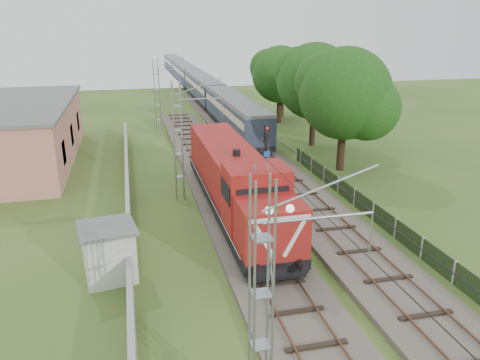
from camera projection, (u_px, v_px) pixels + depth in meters
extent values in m
plane|color=#34551F|center=(275.00, 283.00, 21.73)|extent=(140.00, 140.00, 0.00)
cube|color=#6B6054|center=(240.00, 221.00, 28.13)|extent=(4.20, 70.00, 0.30)
cube|color=black|center=(240.00, 218.00, 28.07)|extent=(2.40, 70.00, 0.10)
cube|color=brown|center=(226.00, 218.00, 27.86)|extent=(0.08, 70.00, 0.05)
cube|color=brown|center=(253.00, 216.00, 28.23)|extent=(0.08, 70.00, 0.05)
cube|color=#6B6054|center=(261.00, 158.00, 41.21)|extent=(4.20, 80.00, 0.30)
cube|color=black|center=(261.00, 156.00, 41.15)|extent=(2.40, 80.00, 0.10)
cube|color=brown|center=(251.00, 156.00, 40.94)|extent=(0.08, 80.00, 0.05)
cube|color=brown|center=(270.00, 154.00, 41.31)|extent=(0.08, 80.00, 0.05)
cylinder|color=gray|center=(319.00, 218.00, 11.85)|extent=(3.00, 0.08, 0.08)
cylinder|color=gray|center=(199.00, 99.00, 30.28)|extent=(3.00, 0.08, 0.08)
cylinder|color=gray|center=(170.00, 70.00, 48.71)|extent=(3.00, 0.08, 0.08)
cylinder|color=black|center=(222.00, 118.00, 31.03)|extent=(0.03, 70.00, 0.03)
cylinder|color=black|center=(222.00, 98.00, 30.61)|extent=(0.03, 70.00, 0.03)
cube|color=#9E9E99|center=(128.00, 193.00, 31.12)|extent=(0.25, 40.00, 1.50)
cube|color=#BE7266|center=(22.00, 134.00, 39.75)|extent=(8.00, 20.00, 5.00)
cube|color=#606060|center=(18.00, 103.00, 38.91)|extent=(8.40, 20.40, 0.25)
cube|color=black|center=(63.00, 153.00, 35.18)|extent=(0.10, 1.60, 1.80)
cube|color=black|center=(71.00, 135.00, 40.71)|extent=(0.10, 1.60, 1.80)
cube|color=black|center=(78.00, 121.00, 46.24)|extent=(0.10, 1.60, 1.80)
cube|color=black|center=(396.00, 228.00, 26.06)|extent=(0.05, 32.00, 1.15)
cube|color=#9E9E99|center=(301.00, 157.00, 39.88)|extent=(0.12, 0.12, 1.20)
cube|color=black|center=(234.00, 199.00, 29.19)|extent=(3.15, 17.86, 0.53)
cube|color=black|center=(259.00, 244.00, 23.97)|extent=(2.31, 3.78, 0.53)
cube|color=black|center=(217.00, 176.00, 34.62)|extent=(2.31, 3.78, 0.53)
cube|color=black|center=(277.00, 276.00, 21.19)|extent=(2.73, 0.26, 0.37)
cube|color=#A4121B|center=(270.00, 227.00, 21.70)|extent=(3.05, 2.63, 2.42)
sphere|color=white|center=(269.00, 210.00, 20.00)|extent=(0.38, 0.38, 0.38)
sphere|color=white|center=(290.00, 208.00, 20.21)|extent=(0.38, 0.38, 0.38)
cube|color=silver|center=(264.00, 242.00, 20.34)|extent=(1.05, 0.06, 1.76)
cube|color=silver|center=(294.00, 238.00, 20.64)|extent=(1.05, 0.06, 1.76)
cube|color=silver|center=(280.00, 219.00, 20.17)|extent=(2.84, 0.06, 0.19)
cube|color=#A4121B|center=(256.00, 198.00, 23.92)|extent=(3.15, 2.52, 3.36)
cube|color=black|center=(263.00, 197.00, 22.57)|extent=(2.63, 0.06, 0.95)
cube|color=#A4121B|center=(226.00, 163.00, 31.04)|extent=(2.94, 12.71, 2.73)
cylinder|color=black|center=(237.00, 153.00, 27.60)|extent=(0.46, 0.46, 0.42)
cylinder|color=gray|center=(255.00, 169.00, 22.49)|extent=(0.13, 0.13, 0.37)
cylinder|color=gray|center=(267.00, 168.00, 22.63)|extent=(0.13, 0.13, 0.37)
cube|color=black|center=(235.00, 126.00, 50.44)|extent=(2.71, 20.54, 0.47)
cube|color=#2F384E|center=(235.00, 112.00, 49.96)|extent=(2.80, 20.54, 2.52)
cube|color=beige|center=(235.00, 108.00, 49.81)|extent=(2.84, 19.71, 0.70)
cube|color=slate|center=(235.00, 99.00, 49.52)|extent=(2.85, 20.54, 0.33)
cube|color=black|center=(203.00, 97.00, 70.23)|extent=(2.71, 20.54, 0.47)
cube|color=#2F384E|center=(203.00, 87.00, 69.75)|extent=(2.80, 20.54, 2.52)
cube|color=beige|center=(203.00, 84.00, 69.60)|extent=(2.84, 19.71, 0.70)
cube|color=slate|center=(203.00, 77.00, 69.30)|extent=(2.85, 20.54, 0.33)
cube|color=black|center=(185.00, 81.00, 90.01)|extent=(2.71, 20.54, 0.47)
cube|color=#2F384E|center=(185.00, 73.00, 89.53)|extent=(2.80, 20.54, 2.52)
cube|color=beige|center=(185.00, 70.00, 89.39)|extent=(2.84, 19.71, 0.70)
cube|color=slate|center=(185.00, 65.00, 89.09)|extent=(2.85, 20.54, 0.33)
cube|color=black|center=(174.00, 70.00, 109.80)|extent=(2.71, 20.54, 0.47)
cube|color=#2F384E|center=(174.00, 64.00, 109.32)|extent=(2.80, 20.54, 2.52)
cube|color=beige|center=(174.00, 62.00, 109.17)|extent=(2.84, 19.71, 0.70)
cube|color=slate|center=(174.00, 57.00, 108.87)|extent=(2.85, 20.54, 0.33)
cylinder|color=black|center=(266.00, 158.00, 33.11)|extent=(0.14, 0.14, 4.83)
cube|color=black|center=(267.00, 133.00, 32.39)|extent=(0.39, 0.31, 1.06)
sphere|color=red|center=(267.00, 128.00, 32.18)|extent=(0.17, 0.17, 0.17)
sphere|color=black|center=(267.00, 133.00, 32.29)|extent=(0.17, 0.17, 0.17)
sphere|color=black|center=(267.00, 138.00, 32.39)|extent=(0.17, 0.17, 0.17)
cube|color=#1A469C|center=(267.00, 154.00, 32.92)|extent=(0.52, 0.22, 0.39)
cube|color=silver|center=(109.00, 254.00, 21.84)|extent=(2.55, 2.55, 2.44)
cube|color=#606060|center=(107.00, 228.00, 21.42)|extent=(2.93, 2.93, 0.17)
cylinder|color=#342315|center=(341.00, 144.00, 37.75)|extent=(0.63, 0.63, 4.42)
sphere|color=#123B10|center=(345.00, 94.00, 36.47)|extent=(7.23, 7.23, 7.23)
sphere|color=#123B10|center=(368.00, 108.00, 36.11)|extent=(5.06, 5.06, 5.06)
sphere|color=#123B10|center=(324.00, 82.00, 37.10)|extent=(4.70, 4.70, 4.70)
cylinder|color=#342315|center=(313.00, 123.00, 45.49)|extent=(0.55, 0.55, 4.41)
sphere|color=#123B10|center=(315.00, 81.00, 44.20)|extent=(7.22, 7.22, 7.22)
sphere|color=#123B10|center=(333.00, 93.00, 43.84)|extent=(5.05, 5.05, 5.05)
sphere|color=#123B10|center=(298.00, 72.00, 44.83)|extent=(4.69, 4.69, 4.69)
cylinder|color=#342315|center=(279.00, 106.00, 55.92)|extent=(0.64, 0.64, 4.06)
sphere|color=#123B10|center=(280.00, 74.00, 54.74)|extent=(6.64, 6.64, 6.64)
sphere|color=#123B10|center=(294.00, 83.00, 54.41)|extent=(4.65, 4.65, 4.65)
sphere|color=#123B10|center=(268.00, 67.00, 55.32)|extent=(4.32, 4.32, 4.32)
cylinder|color=#342315|center=(282.00, 102.00, 59.72)|extent=(0.50, 0.50, 3.79)
sphere|color=#123B10|center=(283.00, 74.00, 58.62)|extent=(6.21, 6.21, 6.21)
sphere|color=#123B10|center=(294.00, 82.00, 58.31)|extent=(4.35, 4.35, 4.35)
sphere|color=#123B10|center=(272.00, 68.00, 59.16)|extent=(4.04, 4.04, 4.04)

